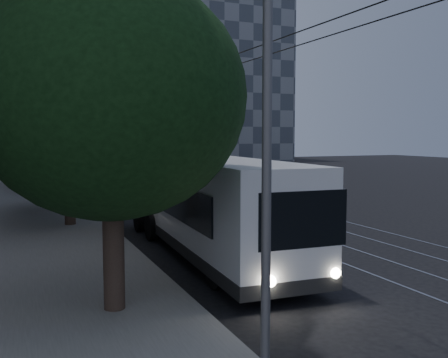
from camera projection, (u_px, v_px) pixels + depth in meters
name	position (u px, v px, depth m)	size (l,w,h in m)	color
ground	(266.00, 237.00, 18.57)	(120.00, 120.00, 0.00)	black
sidewalk	(31.00, 190.00, 33.96)	(5.00, 90.00, 0.15)	gray
tram_rails	(172.00, 185.00, 37.88)	(4.52, 90.00, 0.02)	#9899A0
overhead_wires	(68.00, 140.00, 34.65)	(2.23, 90.00, 6.00)	black
building_distant_right	(201.00, 81.00, 74.96)	(22.00, 18.00, 24.00)	#3E454F
trolleybus	(205.00, 202.00, 16.11)	(2.98, 11.93, 5.63)	white
pickup_silver	(100.00, 192.00, 26.92)	(2.44, 5.29, 1.47)	#AFB2B8
car_white_a	(82.00, 181.00, 33.66)	(1.69, 4.19, 1.43)	silver
car_white_b	(99.00, 180.00, 35.38)	(1.79, 4.40, 1.28)	#B7B8BC
car_white_c	(76.00, 173.00, 40.16)	(1.64, 4.70, 1.55)	silver
car_white_d	(77.00, 169.00, 44.56)	(1.78, 4.42, 1.51)	silver
tree_0	(111.00, 98.00, 10.08)	(5.54, 5.54, 7.03)	#33231C
tree_1	(67.00, 117.00, 19.99)	(5.46, 5.46, 6.96)	#33231C
tree_2	(56.00, 117.00, 24.83)	(5.54, 5.54, 7.17)	#33231C
tree_3	(46.00, 127.00, 32.39)	(4.69, 4.69, 6.47)	#33231C
tree_4	(41.00, 128.00, 38.15)	(5.52, 5.52, 6.82)	#33231C
tree_5	(28.00, 124.00, 49.94)	(5.57, 5.57, 7.47)	#33231C
streetlamp_near	(127.00, 85.00, 17.15)	(2.22, 0.44, 9.05)	#5E5E60
streetlamp_far	(64.00, 112.00, 37.96)	(2.24, 0.44, 9.15)	#5E5E60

